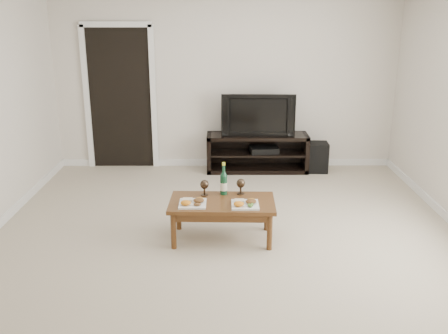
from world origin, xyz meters
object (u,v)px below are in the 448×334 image
media_console (257,153)px  subwoofer (317,157)px  coffee_table (222,220)px  television (258,114)px

media_console → subwoofer: 0.89m
coffee_table → subwoofer: bearing=58.4°
subwoofer → coffee_table: size_ratio=0.41×
television → coffee_table: 2.47m
media_console → television: size_ratio=1.40×
media_console → coffee_table: bearing=-102.6°
media_console → subwoofer: bearing=-3.0°
media_console → subwoofer: (0.88, -0.05, -0.06)m
television → media_console: bearing=0.0°
media_console → coffee_table: (-0.52, -2.32, -0.07)m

